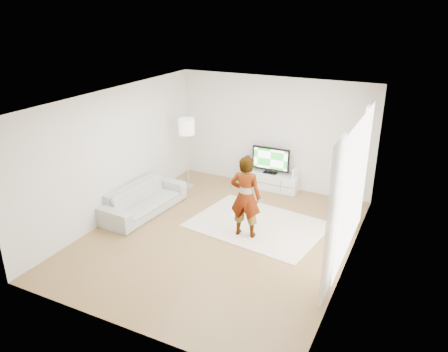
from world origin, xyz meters
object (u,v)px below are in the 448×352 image
at_px(media_console, 269,181).
at_px(sofa, 144,199).
at_px(floor_lamp, 187,130).
at_px(player, 246,197).
at_px(television, 271,159).
at_px(rug, 257,225).

relative_size(media_console, sofa, 0.67).
relative_size(sofa, floor_lamp, 1.21).
bearing_deg(player, television, -87.08).
height_order(media_console, sofa, sofa).
bearing_deg(media_console, television, 90.00).
bearing_deg(media_console, sofa, -129.36).
height_order(rug, sofa, sofa).
relative_size(player, floor_lamp, 0.95).
distance_m(media_console, rug, 2.03).
xyz_separation_m(media_console, floor_lamp, (-1.93, -0.79, 1.31)).
bearing_deg(rug, player, -97.20).
bearing_deg(sofa, television, -35.04).
height_order(media_console, television, television).
bearing_deg(television, floor_lamp, -157.02).
xyz_separation_m(rug, player, (-0.07, -0.52, 0.85)).
xyz_separation_m(television, rug, (0.47, -1.99, -0.77)).
xyz_separation_m(television, sofa, (-2.06, -2.54, -0.46)).
distance_m(rug, floor_lamp, 3.07).
relative_size(television, sofa, 0.45).
distance_m(media_console, floor_lamp, 2.46).
height_order(media_console, floor_lamp, floor_lamp).
distance_m(media_console, sofa, 3.25).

